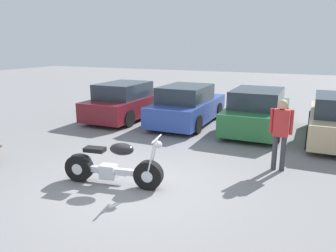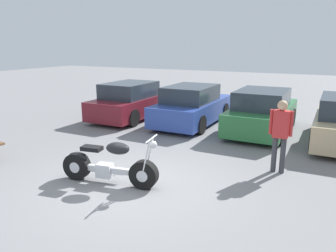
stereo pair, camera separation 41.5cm
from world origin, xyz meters
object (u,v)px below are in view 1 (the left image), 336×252
object	(u,v)px
parked_car_maroon	(126,102)
parked_car_green	(257,111)
person_standing	(281,129)
motorcycle	(112,166)
parked_car_blue	(187,106)

from	to	relation	value
parked_car_maroon	parked_car_green	size ratio (longest dim) A/B	1.00
parked_car_green	person_standing	bearing A→B (deg)	-72.74
motorcycle	parked_car_green	bearing A→B (deg)	70.99
motorcycle	parked_car_green	xyz separation A→B (m)	(2.03, 5.90, 0.27)
parked_car_maroon	parked_car_green	distance (m)	5.13
parked_car_maroon	person_standing	distance (m)	7.10
motorcycle	person_standing	distance (m)	3.95
motorcycle	parked_car_blue	bearing A→B (deg)	95.17
parked_car_green	person_standing	world-z (taller)	person_standing
motorcycle	person_standing	world-z (taller)	person_standing
parked_car_green	person_standing	size ratio (longest dim) A/B	2.43
motorcycle	parked_car_green	size ratio (longest dim) A/B	0.53
motorcycle	person_standing	bearing A→B (deg)	36.48
parked_car_maroon	parked_car_green	world-z (taller)	same
parked_car_maroon	person_standing	bearing A→B (deg)	-28.42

